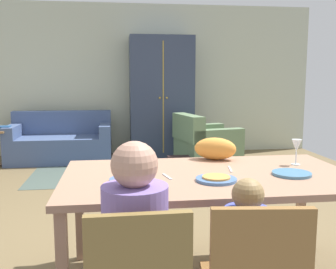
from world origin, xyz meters
TOP-DOWN VIEW (x-y plane):
  - ground_plane at (0.00, 0.50)m, footprint 6.47×6.21m
  - back_wall at (0.00, 3.66)m, footprint 6.47×0.10m
  - dining_table at (0.19, -1.15)m, footprint 1.90×1.07m
  - plate_near_man at (-0.33, -1.27)m, footprint 0.25×0.25m
  - pizza_near_man at (-0.33, -1.27)m, footprint 0.17×0.17m
  - plate_near_child at (0.19, -1.33)m, footprint 0.25×0.25m
  - pizza_near_child at (0.19, -1.33)m, footprint 0.17×0.17m
  - plate_near_woman at (0.71, -1.25)m, footprint 0.25×0.25m
  - wine_glass at (0.87, -0.97)m, footprint 0.07×0.07m
  - fork at (-0.09, -1.20)m, footprint 0.05×0.15m
  - knife at (0.36, -1.05)m, footprint 0.04×0.17m
  - person_man at (-0.33, -1.87)m, footprint 0.30×0.40m
  - cat at (0.34, -0.72)m, footprint 0.36×0.27m
  - area_rug at (-0.34, 2.20)m, footprint 2.60×1.80m
  - couch at (-1.34, 3.06)m, footprint 1.67×0.86m
  - armchair at (0.97, 2.39)m, footprint 1.02×1.02m
  - armoire at (0.38, 3.27)m, footprint 1.10×0.59m
  - book_lower at (-2.21, 2.80)m, footprint 0.22×0.16m
  - book_upper at (-2.18, 2.77)m, footprint 0.22×0.16m
  - handbag at (0.47, 1.90)m, footprint 0.32×0.16m

SIDE VIEW (x-z plane):
  - ground_plane at x=0.00m, z-range -0.02..0.00m
  - area_rug at x=-0.34m, z-range 0.00..0.01m
  - handbag at x=0.47m, z-range 0.00..0.26m
  - couch at x=-1.34m, z-range -0.11..0.71m
  - armchair at x=0.97m, z-range -0.09..0.73m
  - person_man at x=-0.33m, z-range -0.04..1.07m
  - book_lower at x=-2.21m, z-range 0.58..0.61m
  - book_upper at x=-2.18m, z-range 0.61..0.64m
  - dining_table at x=0.19m, z-range 0.32..1.08m
  - fork at x=-0.09m, z-range 0.76..0.77m
  - knife at x=0.36m, z-range 0.76..0.77m
  - plate_near_man at x=-0.33m, z-range 0.76..0.78m
  - plate_near_child at x=0.19m, z-range 0.76..0.78m
  - plate_near_woman at x=0.71m, z-range 0.76..0.78m
  - pizza_near_man at x=-0.33m, z-range 0.78..0.79m
  - pizza_near_child at x=0.19m, z-range 0.78..0.79m
  - cat at x=0.34m, z-range 0.76..0.93m
  - wine_glass at x=0.87m, z-range 0.80..0.99m
  - armoire at x=0.38m, z-range 0.00..2.10m
  - back_wall at x=0.00m, z-range 0.00..2.70m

